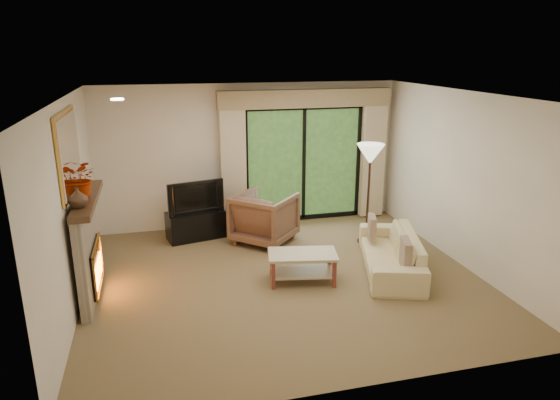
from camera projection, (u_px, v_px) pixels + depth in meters
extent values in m
plane|color=brown|center=(285.00, 279.00, 7.18)|extent=(5.50, 5.50, 0.00)
plane|color=white|center=(286.00, 95.00, 6.42)|extent=(5.50, 5.50, 0.00)
plane|color=beige|center=(251.00, 156.00, 9.12)|extent=(5.00, 0.00, 5.00)
plane|color=beige|center=(356.00, 267.00, 4.48)|extent=(5.00, 0.00, 5.00)
plane|color=beige|center=(70.00, 207.00, 6.15)|extent=(0.00, 5.00, 5.00)
plane|color=beige|center=(463.00, 180.00, 7.44)|extent=(0.00, 5.00, 5.00)
cube|color=#CCB591|center=(233.00, 164.00, 8.91)|extent=(0.45, 0.18, 2.35)
cube|color=#CCB591|center=(373.00, 156.00, 9.55)|extent=(0.45, 0.18, 2.35)
cube|color=#9D835D|center=(306.00, 98.00, 8.92)|extent=(3.20, 0.24, 0.32)
cube|color=black|center=(196.00, 225.00, 8.66)|extent=(1.04, 0.64, 0.49)
imported|color=black|center=(194.00, 196.00, 8.50)|extent=(0.98, 0.34, 0.56)
imported|color=brown|center=(264.00, 218.00, 8.45)|extent=(1.31, 1.31, 0.86)
imported|color=beige|center=(391.00, 252.00, 7.41)|extent=(1.31, 2.07, 0.56)
cube|color=brown|center=(406.00, 254.00, 6.82)|extent=(0.22, 0.41, 0.40)
cube|color=brown|center=(372.00, 227.00, 7.85)|extent=(0.20, 0.38, 0.37)
imported|color=#412C1B|center=(78.00, 198.00, 5.89)|extent=(0.25, 0.25, 0.24)
imported|color=#942302|center=(81.00, 178.00, 6.27)|extent=(0.54, 0.50, 0.49)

